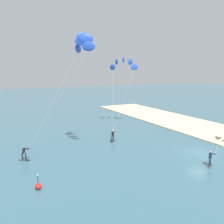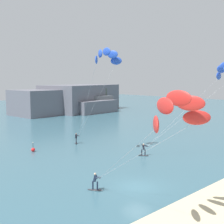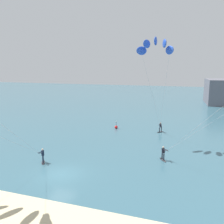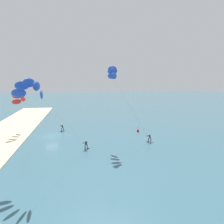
{
  "view_description": "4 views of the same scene",
  "coord_description": "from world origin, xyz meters",
  "px_view_note": "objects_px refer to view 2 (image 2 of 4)",
  "views": [
    {
      "loc": [
        -20.4,
        22.68,
        10.22
      ],
      "look_at": [
        4.21,
        9.97,
        5.35
      ],
      "focal_mm": 38.5,
      "sensor_mm": 36.0,
      "label": 1
    },
    {
      "loc": [
        -20.82,
        -18.51,
        10.35
      ],
      "look_at": [
        4.65,
        8.38,
        6.2
      ],
      "focal_mm": 48.08,
      "sensor_mm": 36.0,
      "label": 2
    },
    {
      "loc": [
        12.31,
        -20.28,
        10.76
      ],
      "look_at": [
        2.26,
        9.59,
        4.89
      ],
      "focal_mm": 39.08,
      "sensor_mm": 36.0,
      "label": 3
    },
    {
      "loc": [
        43.46,
        6.43,
        12.81
      ],
      "look_at": [
        6.34,
        12.31,
        6.06
      ],
      "focal_mm": 32.19,
      "sensor_mm": 36.0,
      "label": 4
    }
  ],
  "objects_px": {
    "kitesurfer_far_out": "(222,74)",
    "marker_buoy": "(33,150)",
    "kitesurfer_mid_water": "(105,60)",
    "kitesurfer_nearshore": "(174,113)"
  },
  "relations": [
    {
      "from": "kitesurfer_mid_water",
      "to": "kitesurfer_far_out",
      "type": "distance_m",
      "value": 15.96
    },
    {
      "from": "kitesurfer_nearshore",
      "to": "marker_buoy",
      "type": "height_order",
      "value": "kitesurfer_nearshore"
    },
    {
      "from": "kitesurfer_nearshore",
      "to": "kitesurfer_mid_water",
      "type": "bearing_deg",
      "value": 60.42
    },
    {
      "from": "marker_buoy",
      "to": "kitesurfer_mid_water",
      "type": "bearing_deg",
      "value": -42.32
    },
    {
      "from": "kitesurfer_far_out",
      "to": "marker_buoy",
      "type": "relative_size",
      "value": 9.11
    },
    {
      "from": "marker_buoy",
      "to": "kitesurfer_nearshore",
      "type": "bearing_deg",
      "value": -97.19
    },
    {
      "from": "kitesurfer_mid_water",
      "to": "marker_buoy",
      "type": "relative_size",
      "value": 10.56
    },
    {
      "from": "kitesurfer_far_out",
      "to": "marker_buoy",
      "type": "height_order",
      "value": "kitesurfer_far_out"
    },
    {
      "from": "kitesurfer_mid_water",
      "to": "kitesurfer_far_out",
      "type": "relative_size",
      "value": 1.16
    },
    {
      "from": "kitesurfer_far_out",
      "to": "marker_buoy",
      "type": "distance_m",
      "value": 28.14
    }
  ]
}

